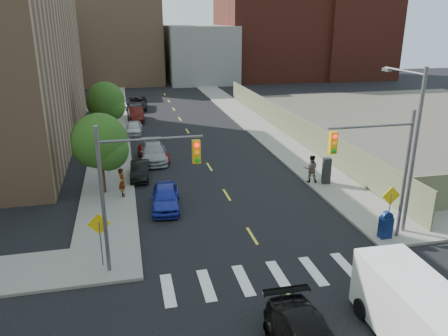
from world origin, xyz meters
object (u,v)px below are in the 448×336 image
parked_car_blue (165,197)px  payphone (326,171)px  parked_car_maroon (136,114)px  cargo_van (414,311)px  parked_car_black (140,170)px  parked_car_red (153,153)px  mailbox (386,225)px  pedestrian_west (122,182)px  parked_car_silver (153,152)px  parked_car_grey (137,103)px  parked_car_white (134,128)px  pedestrian_east (311,169)px

parked_car_blue → payphone: size_ratio=2.29×
parked_car_maroon → cargo_van: 40.34m
cargo_van → payphone: (4.01, 15.39, -0.27)m
parked_car_black → parked_car_red: 4.31m
mailbox → pedestrian_west: (-13.52, 9.06, 0.22)m
parked_car_maroon → parked_car_silver: bearing=-88.7°
parked_car_silver → cargo_van: bearing=-72.2°
cargo_van → mailbox: size_ratio=3.76×
parked_car_black → parked_car_grey: parked_car_grey is taller
parked_car_white → pedestrian_west: pedestrian_west is taller
parked_car_blue → parked_car_black: parked_car_blue is taller
cargo_van → parked_car_silver: bearing=109.1°
parked_car_red → pedestrian_east: 13.23m
parked_car_black → mailbox: (12.25, -12.60, 0.27)m
parked_car_maroon → parked_car_white: bearing=-96.0°
parked_car_white → cargo_van: cargo_van is taller
parked_car_black → parked_car_maroon: parked_car_maroon is taller
parked_car_grey → parked_car_black: bearing=-87.8°
parked_car_black → parked_car_white: size_ratio=0.93×
mailbox → pedestrian_east: size_ratio=0.76×
mailbox → cargo_van: bearing=-117.5°
parked_car_maroon → pedestrian_west: 23.29m
parked_car_silver → payphone: 14.21m
parked_car_black → parked_car_grey: (0.82, 26.64, 0.18)m
parked_car_red → parked_car_maroon: (-0.80, 15.58, 0.12)m
cargo_van → parked_car_maroon: bearing=103.5°
parked_car_black → parked_car_maroon: 19.69m
pedestrian_east → parked_car_black: bearing=0.4°
parked_car_white → parked_car_blue: bearing=-81.9°
parked_car_maroon → payphone: 27.03m
parked_car_red → payphone: size_ratio=2.48×
parked_car_red → parked_car_maroon: parked_car_maroon is taller
parked_car_black → parked_car_grey: 26.65m
parked_car_blue → pedestrian_west: size_ratio=2.23×
parked_car_grey → payphone: 33.26m
parked_car_black → pedestrian_east: pedestrian_east is taller
mailbox → payphone: 8.21m
payphone → parked_car_grey: bearing=122.3°
parked_car_red → parked_car_maroon: bearing=87.5°
parked_car_black → payphone: 13.50m
parked_car_white → mailbox: 28.55m
parked_car_white → pedestrian_east: 20.79m
payphone → parked_car_white: bearing=137.3°
parked_car_white → mailbox: (12.25, -25.78, 0.19)m
parked_car_white → parked_car_silver: bearing=-77.8°
parked_car_black → payphone: (12.76, -4.40, 0.46)m
parked_car_black → parked_car_grey: size_ratio=0.65×
payphone → pedestrian_east: 1.07m
parked_car_silver → mailbox: bearing=-56.1°
payphone → pedestrian_east: bearing=164.6°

